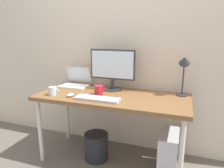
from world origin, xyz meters
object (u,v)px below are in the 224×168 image
Objects in this scene: desk at (112,101)px; glass_cup at (53,91)px; desk_lamp at (184,66)px; laptop at (76,81)px; monitor at (112,67)px; keyboard at (97,99)px; computer_tower at (168,153)px; wastebasket at (96,146)px; mouse at (70,95)px; coffee_mug at (99,90)px.

desk is 13.18× the size of glass_cup.
desk_lamp is (0.68, 0.20, 0.37)m from desk.
desk is at bearing -22.41° from laptop.
glass_cup is at bearing -142.00° from monitor.
keyboard is 0.50m from glass_cup.
keyboard is at bearing -92.19° from monitor.
monitor is 1.05m from computer_tower.
monitor is at bearing -179.96° from desk_lamp.
desk is 0.56m from wastebasket.
desk_lamp is 1.26m from wastebasket.
laptop is 1.24m from desk_lamp.
glass_cup is (-0.58, -0.20, 0.11)m from desk.
mouse is 0.29m from coffee_mug.
glass_cup is 1.32m from computer_tower.
wastebasket is at bearing -146.95° from coffee_mug.
wastebasket is at bearing 120.44° from keyboard.
laptop is 0.74× the size of desk_lamp.
wastebasket is at bearing -177.04° from computer_tower.
desk_lamp is 0.99× the size of keyboard.
monitor is 0.89m from wastebasket.
wastebasket is (-0.10, -0.25, -0.85)m from monitor.
mouse is at bearing -147.36° from coffee_mug.
monitor is 5.69× the size of mouse.
monitor is at bearing 162.62° from computer_tower.
laptop is at bearing 84.89° from glass_cup.
laptop is at bearing 144.12° from wastebasket.
desk is 0.59m from laptop.
coffee_mug reaches higher than keyboard.
laptop is at bearing 111.29° from mouse.
coffee_mug is at bearing 32.64° from mouse.
coffee_mug is (-0.07, -0.23, -0.21)m from monitor.
desk is 3.54× the size of keyboard.
monitor is 1.71× the size of wastebasket.
laptop is 0.73× the size of keyboard.
computer_tower is at bearing 9.21° from glass_cup.
laptop is at bearing 168.63° from computer_tower.
keyboard is 1.05× the size of computer_tower.
desk is 3.59× the size of desk_lamp.
laptop is at bearing 157.59° from desk.
keyboard is 4.89× the size of mouse.
coffee_mug reaches higher than wastebasket.
desk_lamp is 1.45× the size of wastebasket.
monitor reaches higher than glass_cup.
mouse reaches higher than keyboard.
coffee_mug is at bearing -107.31° from monitor.
keyboard is 0.18m from coffee_mug.
glass_cup is at bearing -162.35° from desk_lamp.
mouse is at bearing -169.82° from computer_tower.
desk is at bearing 15.38° from wastebasket.
desk is 12.76× the size of coffee_mug.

